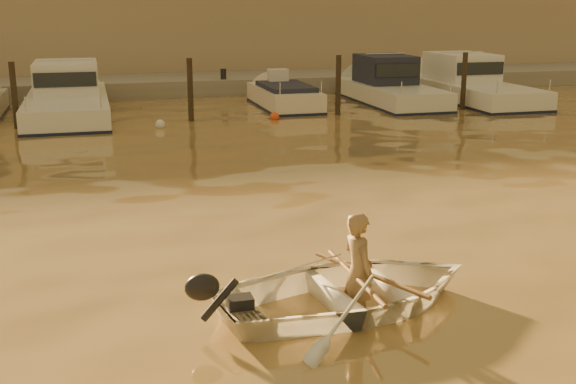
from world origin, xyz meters
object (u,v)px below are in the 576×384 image
object	(u,v)px
moored_boat_5	(470,84)
moored_boat_4	(391,86)
moored_boat_2	(67,97)
dinghy	(351,291)
moored_boat_3	(284,101)
person	(358,272)
waterfront_building	(156,29)

from	to	relation	value
moored_boat_5	moored_boat_4	bearing A→B (deg)	180.00
moored_boat_2	dinghy	bearing A→B (deg)	-77.79
moored_boat_3	moored_boat_4	world-z (taller)	moored_boat_4
dinghy	moored_boat_2	distance (m)	17.79
dinghy	moored_boat_5	bearing A→B (deg)	-41.56
dinghy	moored_boat_5	distance (m)	20.72
person	moored_boat_3	bearing A→B (deg)	-20.59
moored_boat_3	waterfront_building	bearing A→B (deg)	107.65
moored_boat_3	moored_boat_4	bearing A→B (deg)	0.00
person	waterfront_building	world-z (taller)	waterfront_building
dinghy	person	size ratio (longest dim) A/B	2.22
moored_boat_3	person	bearing A→B (deg)	-101.99
moored_boat_5	dinghy	bearing A→B (deg)	-122.96
person	moored_boat_3	xyz separation A→B (m)	(3.69, 17.37, -0.25)
moored_boat_3	moored_boat_4	xyz separation A→B (m)	(4.18, 0.00, 0.40)
dinghy	moored_boat_5	xyz separation A→B (m)	(11.27, 17.38, 0.39)
moored_boat_2	moored_boat_3	size ratio (longest dim) A/B	1.62
moored_boat_2	moored_boat_4	world-z (taller)	same
moored_boat_4	moored_boat_5	size ratio (longest dim) A/B	0.83
waterfront_building	person	bearing A→B (deg)	-90.38
dinghy	moored_boat_2	size ratio (longest dim) A/B	0.40
moored_boat_2	moored_boat_5	xyz separation A→B (m)	(15.04, 0.00, 0.00)
moored_boat_3	moored_boat_2	bearing A→B (deg)	180.00
moored_boat_2	moored_boat_4	distance (m)	11.73
moored_boat_2	moored_boat_4	size ratio (longest dim) A/B	1.22
moored_boat_2	waterfront_building	size ratio (longest dim) A/B	0.19
moored_boat_5	waterfront_building	size ratio (longest dim) A/B	0.18
moored_boat_4	waterfront_building	xyz separation A→B (m)	(-7.68, 11.00, 1.77)
waterfront_building	dinghy	bearing A→B (deg)	-90.58
moored_boat_3	moored_boat_5	world-z (taller)	moored_boat_5
dinghy	waterfront_building	distance (m)	28.47
moored_boat_2	waterfront_building	world-z (taller)	waterfront_building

